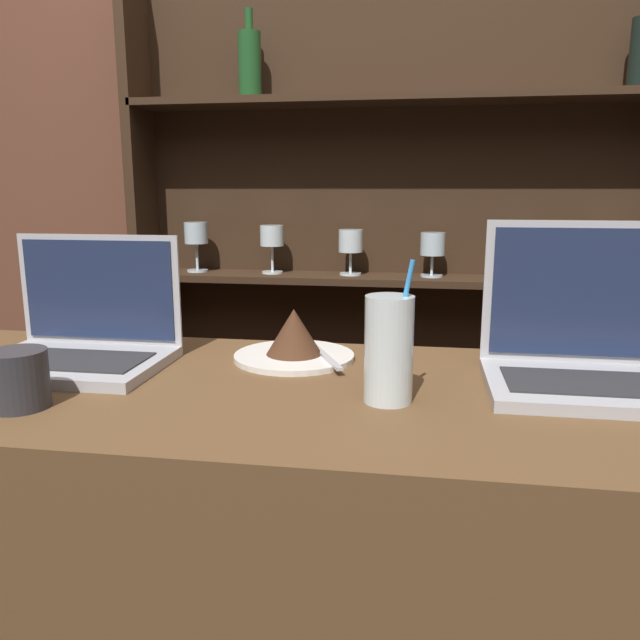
{
  "coord_description": "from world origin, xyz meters",
  "views": [
    {
      "loc": [
        0.23,
        -0.62,
        1.35
      ],
      "look_at": [
        0.08,
        0.31,
        1.15
      ],
      "focal_mm": 35.0,
      "sensor_mm": 36.0,
      "label": 1
    }
  ],
  "objects_px": {
    "laptop_far": "(600,350)",
    "water_glass": "(389,349)",
    "laptop_near": "(81,337)",
    "cake_plate": "(294,341)",
    "coffee_cup": "(18,379)"
  },
  "relations": [
    {
      "from": "laptop_near",
      "to": "laptop_far",
      "type": "height_order",
      "value": "laptop_far"
    },
    {
      "from": "water_glass",
      "to": "cake_plate",
      "type": "bearing_deg",
      "value": 131.79
    },
    {
      "from": "cake_plate",
      "to": "coffee_cup",
      "type": "relative_size",
      "value": 2.62
    },
    {
      "from": "coffee_cup",
      "to": "cake_plate",
      "type": "bearing_deg",
      "value": 42.89
    },
    {
      "from": "coffee_cup",
      "to": "laptop_near",
      "type": "bearing_deg",
      "value": 98.41
    },
    {
      "from": "cake_plate",
      "to": "water_glass",
      "type": "distance_m",
      "value": 0.27
    },
    {
      "from": "laptop_near",
      "to": "laptop_far",
      "type": "relative_size",
      "value": 0.9
    },
    {
      "from": "laptop_near",
      "to": "laptop_far",
      "type": "xyz_separation_m",
      "value": [
        0.85,
        0.01,
        0.01
      ]
    },
    {
      "from": "water_glass",
      "to": "laptop_far",
      "type": "bearing_deg",
      "value": 21.7
    },
    {
      "from": "laptop_far",
      "to": "water_glass",
      "type": "distance_m",
      "value": 0.34
    },
    {
      "from": "laptop_near",
      "to": "coffee_cup",
      "type": "height_order",
      "value": "laptop_near"
    },
    {
      "from": "laptop_near",
      "to": "water_glass",
      "type": "height_order",
      "value": "laptop_near"
    },
    {
      "from": "laptop_near",
      "to": "cake_plate",
      "type": "xyz_separation_m",
      "value": [
        0.36,
        0.08,
        -0.01
      ]
    },
    {
      "from": "laptop_near",
      "to": "laptop_far",
      "type": "bearing_deg",
      "value": 0.66
    },
    {
      "from": "laptop_near",
      "to": "laptop_far",
      "type": "distance_m",
      "value": 0.86
    }
  ]
}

